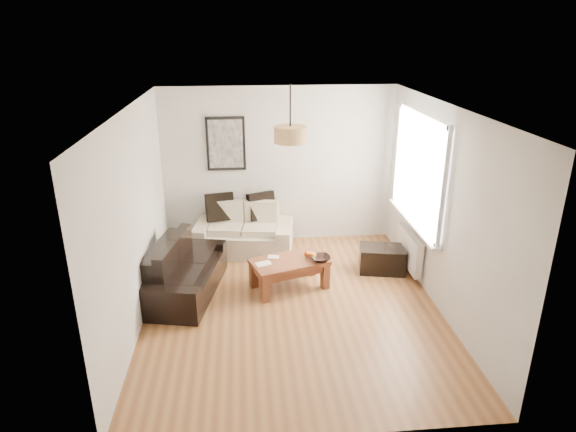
{
  "coord_description": "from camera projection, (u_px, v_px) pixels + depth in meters",
  "views": [
    {
      "loc": [
        -0.58,
        -5.69,
        3.48
      ],
      "look_at": [
        0.0,
        0.6,
        1.05
      ],
      "focal_mm": 31.06,
      "sensor_mm": 36.0,
      "label": 1
    }
  ],
  "objects": [
    {
      "name": "orange_b",
      "position": [
        313.0,
        255.0,
        6.97
      ],
      "size": [
        0.08,
        0.08,
        0.08
      ],
      "primitive_type": "sphere",
      "rotation": [
        0.0,
        0.0,
        -0.02
      ],
      "color": "orange",
      "rests_on": "fruit_bowl"
    },
    {
      "name": "radiator",
      "position": [
        409.0,
        249.0,
        7.35
      ],
      "size": [
        0.1,
        0.9,
        0.52
      ],
      "primitive_type": "cube",
      "color": "white",
      "rests_on": "wall_right"
    },
    {
      "name": "poster",
      "position": [
        226.0,
        144.0,
        7.96
      ],
      "size": [
        0.62,
        0.04,
        0.87
      ],
      "primitive_type": null,
      "color": "black",
      "rests_on": "wall_back"
    },
    {
      "name": "floor",
      "position": [
        292.0,
        306.0,
        6.58
      ],
      "size": [
        4.5,
        4.5,
        0.0
      ],
      "primitive_type": "plane",
      "color": "brown",
      "rests_on": "ground"
    },
    {
      "name": "orange_a",
      "position": [
        310.0,
        254.0,
        6.99
      ],
      "size": [
        0.08,
        0.08,
        0.06
      ],
      "primitive_type": "sphere",
      "rotation": [
        0.0,
        0.0,
        0.35
      ],
      "color": "orange",
      "rests_on": "fruit_bowl"
    },
    {
      "name": "ceiling",
      "position": [
        293.0,
        108.0,
        5.65
      ],
      "size": [
        3.8,
        4.5,
        0.0
      ],
      "primitive_type": null,
      "color": "white",
      "rests_on": "floor"
    },
    {
      "name": "papers",
      "position": [
        263.0,
        264.0,
        6.8
      ],
      "size": [
        0.25,
        0.21,
        0.01
      ],
      "primitive_type": "cube",
      "rotation": [
        0.0,
        0.0,
        0.33
      ],
      "color": "white",
      "rests_on": "coffee_table"
    },
    {
      "name": "wall_front",
      "position": [
        321.0,
        313.0,
        4.03
      ],
      "size": [
        3.8,
        0.04,
        2.6
      ],
      "primitive_type": null,
      "color": "silver",
      "rests_on": "floor"
    },
    {
      "name": "ottoman",
      "position": [
        382.0,
        259.0,
        7.47
      ],
      "size": [
        0.74,
        0.55,
        0.38
      ],
      "primitive_type": "cube",
      "rotation": [
        0.0,
        0.0,
        -0.19
      ],
      "color": "black",
      "rests_on": "floor"
    },
    {
      "name": "cushion_left",
      "position": [
        220.0,
        207.0,
        8.07
      ],
      "size": [
        0.47,
        0.23,
        0.45
      ],
      "primitive_type": "cube",
      "rotation": [
        0.0,
        0.0,
        0.19
      ],
      "color": "black",
      "rests_on": "loveseat_cream"
    },
    {
      "name": "wall_back",
      "position": [
        279.0,
        166.0,
        8.21
      ],
      "size": [
        3.8,
        0.04,
        2.6
      ],
      "primitive_type": null,
      "color": "silver",
      "rests_on": "floor"
    },
    {
      "name": "orange_c",
      "position": [
        307.0,
        254.0,
        7.0
      ],
      "size": [
        0.08,
        0.08,
        0.08
      ],
      "primitive_type": "sphere",
      "rotation": [
        0.0,
        0.0,
        0.04
      ],
      "color": "#DD4C12",
      "rests_on": "fruit_bowl"
    },
    {
      "name": "sofa_leather",
      "position": [
        185.0,
        269.0,
        6.8
      ],
      "size": [
        1.1,
        1.76,
        0.71
      ],
      "primitive_type": null,
      "rotation": [
        0.0,
        0.0,
        1.37
      ],
      "color": "black",
      "rests_on": "floor"
    },
    {
      "name": "cushion_right",
      "position": [
        262.0,
        206.0,
        8.13
      ],
      "size": [
        0.46,
        0.3,
        0.45
      ],
      "primitive_type": "cube",
      "rotation": [
        0.0,
        0.0,
        0.39
      ],
      "color": "black",
      "rests_on": "loveseat_cream"
    },
    {
      "name": "coffee_table",
      "position": [
        289.0,
        274.0,
        6.98
      ],
      "size": [
        1.17,
        0.87,
        0.43
      ],
      "primitive_type": null,
      "rotation": [
        0.0,
        0.0,
        0.32
      ],
      "color": "brown",
      "rests_on": "floor"
    },
    {
      "name": "wall_right",
      "position": [
        442.0,
        210.0,
        6.28
      ],
      "size": [
        0.04,
        4.5,
        2.6
      ],
      "primitive_type": null,
      "color": "silver",
      "rests_on": "floor"
    },
    {
      "name": "pendant_shade",
      "position": [
        290.0,
        134.0,
        6.06
      ],
      "size": [
        0.4,
        0.4,
        0.2
      ],
      "primitive_type": "cylinder",
      "color": "tan",
      "rests_on": "ceiling"
    },
    {
      "name": "fruit_bowl",
      "position": [
        321.0,
        258.0,
        6.88
      ],
      "size": [
        0.3,
        0.3,
        0.07
      ],
      "primitive_type": "imported",
      "rotation": [
        0.0,
        0.0,
        0.11
      ],
      "color": "black",
      "rests_on": "coffee_table"
    },
    {
      "name": "wall_left",
      "position": [
        135.0,
        220.0,
        5.95
      ],
      "size": [
        0.04,
        4.5,
        2.6
      ],
      "primitive_type": null,
      "color": "silver",
      "rests_on": "floor"
    },
    {
      "name": "loveseat_cream",
      "position": [
        244.0,
        230.0,
        8.05
      ],
      "size": [
        1.65,
        1.07,
        0.77
      ],
      "primitive_type": null,
      "rotation": [
        0.0,
        0.0,
        -0.16
      ],
      "color": "beige",
      "rests_on": "floor"
    },
    {
      "name": "window_bay",
      "position": [
        420.0,
        170.0,
        6.91
      ],
      "size": [
        0.14,
        1.9,
        1.6
      ],
      "primitive_type": null,
      "color": "white",
      "rests_on": "wall_right"
    }
  ]
}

